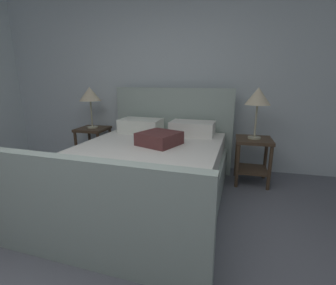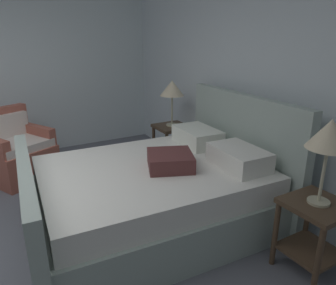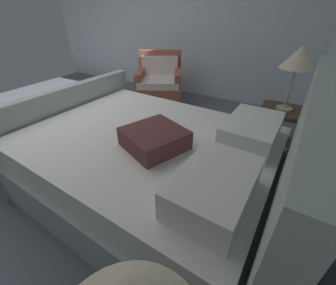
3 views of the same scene
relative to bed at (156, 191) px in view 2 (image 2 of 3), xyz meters
name	(u,v)px [view 2 (image 2 of 3)]	position (x,y,z in m)	size (l,w,h in m)	color
wall_back	(258,68)	(-0.06, 1.26, 1.10)	(5.55, 0.12, 2.90)	silver
bed	(156,191)	(0.00, 0.00, 0.00)	(1.86, 2.31, 1.21)	#9EB0A8
nightstand_right	(314,226)	(1.18, 0.74, 0.05)	(0.44, 0.44, 0.60)	#483525
table_lamp_right	(330,136)	(1.18, 0.74, 0.76)	(0.31, 0.31, 0.64)	#B7B293
nightstand_left	(172,139)	(-1.19, 0.87, 0.05)	(0.44, 0.44, 0.60)	#483525
table_lamp_left	(172,89)	(-1.19, 0.87, 0.75)	(0.32, 0.32, 0.62)	#B7B293
armchair	(16,152)	(-1.86, -1.08, -0.01)	(0.98, 0.97, 0.90)	#A25646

